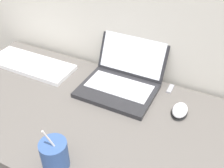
% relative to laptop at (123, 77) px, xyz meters
% --- Properties ---
extents(laptop, '(0.32, 0.33, 0.21)m').
position_rel_laptop_xyz_m(laptop, '(0.00, 0.00, 0.00)').
color(laptop, '#232326').
rests_on(laptop, desk).
extents(drink_cup, '(0.09, 0.09, 0.18)m').
position_rel_laptop_xyz_m(drink_cup, '(-0.01, -0.48, 0.01)').
color(drink_cup, '#33518C').
rests_on(drink_cup, desk).
extents(computer_mouse, '(0.06, 0.09, 0.04)m').
position_rel_laptop_xyz_m(computer_mouse, '(0.28, -0.07, -0.03)').
color(computer_mouse, black).
rests_on(computer_mouse, desk).
extents(external_keyboard, '(0.44, 0.17, 0.02)m').
position_rel_laptop_xyz_m(external_keyboard, '(-0.48, -0.06, -0.04)').
color(external_keyboard, silver).
rests_on(external_keyboard, desk).
extents(usb_stick, '(0.02, 0.06, 0.01)m').
position_rel_laptop_xyz_m(usb_stick, '(0.20, 0.07, -0.04)').
color(usb_stick, '#99999E').
rests_on(usb_stick, desk).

